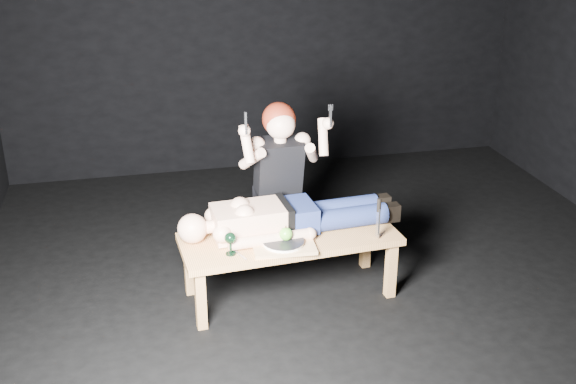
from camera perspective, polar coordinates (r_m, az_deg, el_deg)
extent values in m
plane|color=black|center=(4.90, 3.94, -7.94)|extent=(5.00, 5.00, 0.00)
plane|color=black|center=(6.70, -1.97, 14.39)|extent=(5.00, 0.00, 5.00)
cube|color=tan|center=(4.71, 0.14, -6.12)|extent=(1.48, 0.65, 0.45)
cube|color=tan|center=(4.46, -0.38, -4.43)|extent=(0.42, 0.31, 0.02)
cylinder|color=white|center=(4.45, -0.38, -4.18)|extent=(0.28, 0.28, 0.02)
sphere|color=green|center=(4.43, -0.18, -3.49)|extent=(0.09, 0.09, 0.09)
cube|color=#B2B2B7|center=(4.37, -3.97, -5.22)|extent=(0.07, 0.15, 0.01)
cube|color=#B2B2B7|center=(4.48, 0.95, -4.41)|extent=(0.02, 0.15, 0.01)
cube|color=#B2B2B7|center=(4.53, 0.50, -4.09)|extent=(0.14, 0.09, 0.01)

